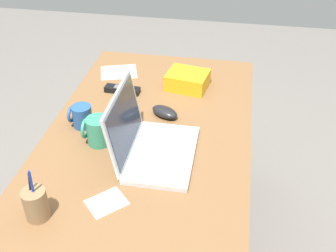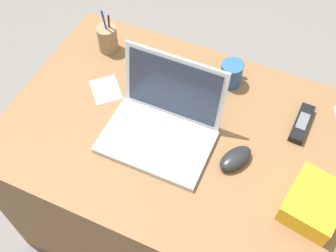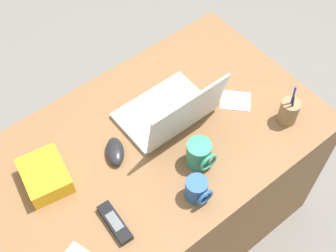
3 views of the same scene
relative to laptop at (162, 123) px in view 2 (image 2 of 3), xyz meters
The scene contains 10 objects.
ground_plane 0.78m from the laptop, 14.05° to the left, with size 6.00×6.00×0.00m, color slate.
desk 0.43m from the laptop, 14.05° to the left, with size 1.28×0.75×0.72m, color brown.
laptop is the anchor object (origin of this frame).
computer_mouse 0.24m from the laptop, ahead, with size 0.06×0.11×0.04m, color black.
coffee_mug_white 0.32m from the laptop, 66.71° to the left, with size 0.07×0.09×0.09m.
coffee_mug_tall 0.20m from the laptop, 79.82° to the left, with size 0.08×0.10×0.10m.
cordless_phone 0.44m from the laptop, 27.63° to the left, with size 0.05×0.15×0.03m.
pen_holder 0.42m from the laptop, 142.04° to the left, with size 0.07×0.07×0.18m.
snack_bag 0.49m from the laptop, ahead, with size 0.14×0.17×0.07m, color #F2AD19.
paper_note_left 0.26m from the laptop, 161.82° to the left, with size 0.09×0.11×0.00m, color white.
Camera 2 is at (0.18, -0.68, 1.77)m, focal length 43.30 mm.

